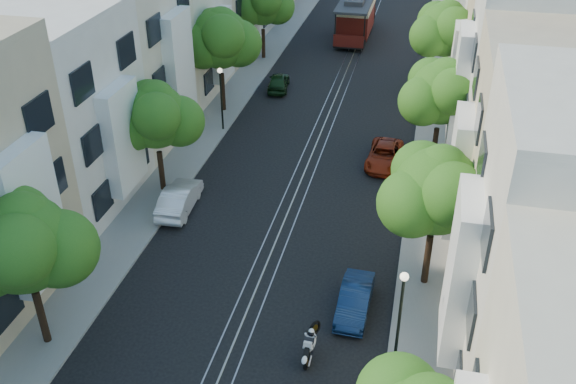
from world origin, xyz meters
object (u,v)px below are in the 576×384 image
Objects in this scene: parked_car_e_far at (384,155)px; parked_car_w_far at (279,82)px; tree_e_c at (443,94)px; tree_w_b at (156,118)px; lamp_west at (221,90)px; parked_car_e_mid at (355,300)px; tree_w_a at (24,246)px; parked_car_w_mid at (179,198)px; tree_w_d at (263,4)px; tree_e_b at (438,193)px; tree_e_d at (446,31)px; sportbike_rider at (310,343)px; lamp_east at (401,304)px; tree_w_c at (221,40)px; cable_car at (356,14)px.

parked_car_w_far is (-8.80, 9.93, 0.04)m from parked_car_e_far.
tree_e_c is 15.60m from tree_w_b.
lamp_west is 18.96m from parked_car_e_mid.
tree_e_c is 1.82× the size of parked_car_e_mid.
tree_w_a is at bearing -120.27° from parked_car_e_far.
lamp_west reaches higher than parked_car_w_mid.
parked_car_e_mid is (10.70, -15.49, -2.26)m from lamp_west.
tree_w_d is (-0.00, 34.00, -0.13)m from tree_w_a.
parked_car_e_mid is (-2.86, -2.46, -4.14)m from tree_e_b.
tree_e_d is at bearing 84.68° from parked_car_e_mid.
tree_w_a is at bearing -168.36° from sportbike_rider.
lamp_east is at bearing -93.44° from tree_e_c.
tree_e_b is 24.10m from parked_car_w_far.
tree_w_b is (-14.40, -6.00, -0.20)m from tree_e_c.
tree_e_c reaches higher than parked_car_e_mid.
tree_w_d reaches higher than parked_car_w_far.
tree_e_d is 1.67× the size of parked_car_w_mid.
tree_w_d is at bearing -89.56° from parked_car_w_mid.
tree_e_b is 5.61m from parked_car_e_mid.
tree_e_d is 22.99m from parked_car_w_mid.
lamp_east is at bearing -57.35° from tree_w_c.
parked_car_e_far is (11.54, 5.75, -3.82)m from tree_w_b.
tree_e_b is 16.01m from tree_w_a.
tree_e_d is (0.00, 22.00, 0.13)m from tree_e_b.
parked_car_w_mid is at bearing 150.92° from parked_car_e_mid.
cable_car is (-7.76, 12.57, -2.80)m from tree_e_d.
parked_car_w_far is at bearing 112.64° from lamp_east.
sportbike_rider is (10.23, -32.48, -3.87)m from tree_w_d.
cable_car is at bearing 121.70° from tree_e_d.
tree_w_a reaches higher than cable_car.
lamp_east is 16.00m from parked_car_e_far.
tree_w_a is 3.54× the size of sportbike_rider.
lamp_east reaches higher than sportbike_rider.
sportbike_rider is at bearing 131.06° from parked_car_w_mid.
lamp_west is (-13.56, 13.02, -1.89)m from tree_e_b.
parked_car_e_far is (4.90, -23.81, -1.49)m from cable_car.
tree_w_a reaches higher than parked_car_w_far.
tree_e_b is 7.97m from sportbike_rider.
tree_e_d is 25.00m from parked_car_e_mid.
parked_car_w_far is (-10.70, 25.66, -2.23)m from lamp_east.
sportbike_rider is at bearing -171.15° from lamp_east.
tree_w_c is 3.76× the size of sportbike_rider.
parked_car_e_far is at bearing -54.62° from tree_w_d.
tree_w_a is 0.74× the size of cable_car.
lamp_west is 9.88m from parked_car_w_mid.
parked_car_w_mid is at bearing 165.15° from tree_e_b.
tree_w_d reaches higher than lamp_east.
cable_car is (-3.59, 40.04, 1.34)m from sportbike_rider.
parked_car_w_mid is at bearing -85.84° from lamp_west.
parked_car_e_far is at bearing 96.89° from lamp_east.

